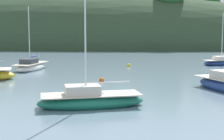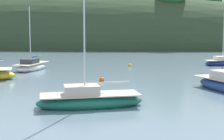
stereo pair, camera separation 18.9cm
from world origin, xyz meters
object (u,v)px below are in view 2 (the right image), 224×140
object	(u,v)px
sailboat_teal_outer	(224,62)
sailboat_cream_ketch	(89,100)
sailboat_white_near	(32,66)
mooring_buoy_outer	(130,65)
mooring_buoy_channel	(102,80)

from	to	relation	value
sailboat_teal_outer	sailboat_cream_ketch	bearing A→B (deg)	-116.19
sailboat_white_near	mooring_buoy_outer	distance (m)	11.39
sailboat_white_near	mooring_buoy_channel	distance (m)	11.60
mooring_buoy_channel	sailboat_teal_outer	bearing A→B (deg)	49.65
sailboat_white_near	mooring_buoy_channel	bearing A→B (deg)	-41.09
sailboat_teal_outer	mooring_buoy_outer	world-z (taller)	sailboat_teal_outer
sailboat_cream_ketch	mooring_buoy_outer	xyz separation A→B (m)	(0.86, 22.17, -0.25)
sailboat_teal_outer	sailboat_cream_ketch	size ratio (longest dim) A/B	0.87
mooring_buoy_channel	mooring_buoy_outer	xyz separation A→B (m)	(1.57, 12.45, 0.00)
sailboat_teal_outer	mooring_buoy_channel	distance (m)	20.16
sailboat_teal_outer	mooring_buoy_outer	size ratio (longest dim) A/B	12.18
mooring_buoy_outer	sailboat_white_near	bearing A→B (deg)	-154.95
sailboat_teal_outer	sailboat_cream_ketch	xyz separation A→B (m)	(-12.33, -25.08, 0.03)
sailboat_white_near	mooring_buoy_outer	xyz separation A→B (m)	(10.32, 4.82, -0.26)
sailboat_teal_outer	sailboat_cream_ketch	world-z (taller)	sailboat_cream_ketch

